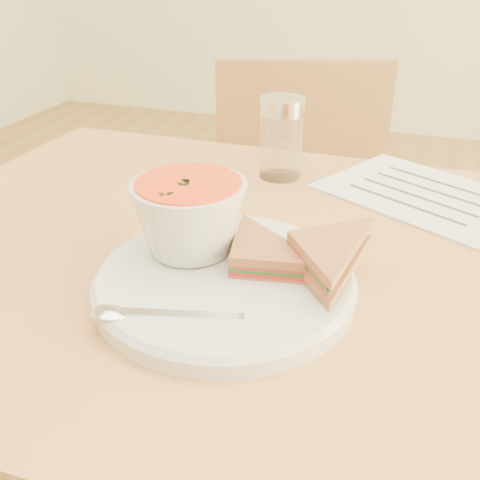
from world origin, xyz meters
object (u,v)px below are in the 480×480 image
at_px(chair_far, 301,277).
at_px(dining_table, 267,465).
at_px(plate, 225,282).
at_px(soup_bowl, 190,220).
at_px(condiment_shaker, 281,138).

bearing_deg(chair_far, dining_table, 79.38).
bearing_deg(dining_table, plate, -107.49).
distance_m(chair_far, soup_bowl, 0.64).
relative_size(chair_far, soup_bowl, 6.99).
bearing_deg(condiment_shaker, soup_bowl, -94.36).
xyz_separation_m(chair_far, condiment_shaker, (-0.00, -0.22, 0.38)).
relative_size(chair_far, condiment_shaker, 7.03).
bearing_deg(plate, soup_bowl, 148.45).
height_order(plate, condiment_shaker, condiment_shaker).
distance_m(plate, soup_bowl, 0.08).
bearing_deg(dining_table, condiment_shaker, 103.87).
xyz_separation_m(chair_far, plate, (0.03, -0.54, 0.33)).
distance_m(chair_far, plate, 0.64).
distance_m(dining_table, plate, 0.39).
relative_size(plate, condiment_shaker, 2.24).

